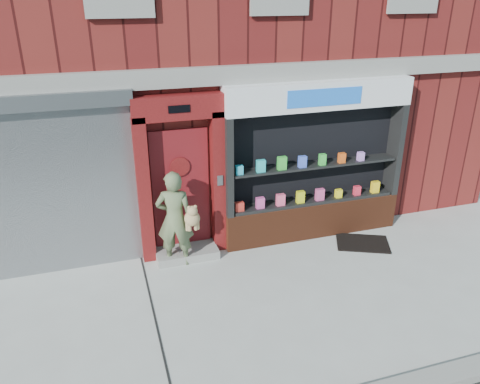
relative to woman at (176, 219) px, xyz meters
name	(u,v)px	position (x,y,z in m)	size (l,w,h in m)	color
ground	(257,304)	(0.94, -1.54, -0.87)	(80.00, 80.00, 0.00)	#9E9E99
building	(174,10)	(0.94, 4.45, 3.13)	(12.00, 8.16, 8.00)	#571413
shutter_bay	(38,178)	(-2.06, 0.39, 0.85)	(3.10, 0.30, 3.04)	gray
red_door_bay	(181,178)	(0.19, 0.32, 0.59)	(1.52, 0.58, 2.90)	#4D0D0E
pharmacy_bay	(314,169)	(2.68, 0.27, 0.51)	(3.50, 0.41, 3.00)	#592715
woman	(176,219)	(0.00, 0.00, 0.00)	(0.76, 0.60, 1.72)	#576542
doormat	(362,243)	(3.46, -0.39, -0.85)	(0.96, 0.67, 0.02)	black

